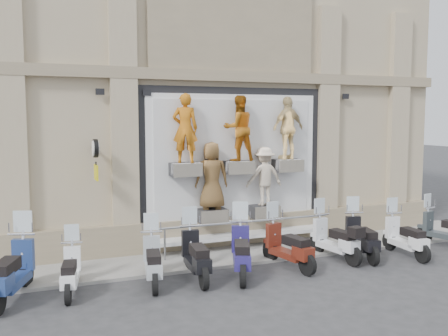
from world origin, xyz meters
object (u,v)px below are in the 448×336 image
(scooter_g, at_px, (335,231))
(scooter_i, at_px, (406,229))
(scooter_d, at_px, (196,246))
(scooter_c, at_px, (153,251))
(scooter_a, at_px, (12,259))
(guard_rail, at_px, (247,237))
(scooter_f, at_px, (288,237))
(scooter_e, at_px, (241,242))
(scooter_h, at_px, (362,229))
(clock_sign_bracket, at_px, (96,154))
(scooter_b, at_px, (70,262))
(scooter_j, at_px, (446,222))

(scooter_g, relative_size, scooter_i, 1.03)
(scooter_d, bearing_deg, scooter_c, -176.44)
(scooter_a, distance_m, scooter_c, 2.88)
(guard_rail, height_order, scooter_f, scooter_f)
(scooter_e, bearing_deg, scooter_a, -162.39)
(scooter_h, bearing_deg, clock_sign_bracket, 176.77)
(scooter_a, relative_size, scooter_f, 1.10)
(scooter_h, bearing_deg, scooter_d, -166.28)
(clock_sign_bracket, bearing_deg, scooter_h, -16.40)
(scooter_d, relative_size, scooter_e, 0.95)
(scooter_i, bearing_deg, scooter_e, -177.37)
(guard_rail, xyz_separation_m, scooter_a, (-5.85, -1.38, 0.40))
(scooter_e, bearing_deg, scooter_b, -162.93)
(scooter_j, bearing_deg, scooter_c, 164.42)
(scooter_i, bearing_deg, scooter_f, 179.17)
(scooter_h, bearing_deg, scooter_e, -162.93)
(guard_rail, relative_size, scooter_a, 2.39)
(scooter_a, relative_size, scooter_d, 1.09)
(scooter_b, bearing_deg, scooter_a, -172.20)
(scooter_d, bearing_deg, scooter_h, 5.78)
(guard_rail, relative_size, scooter_f, 2.61)
(clock_sign_bracket, height_order, scooter_e, clock_sign_bracket)
(guard_rail, height_order, scooter_d, scooter_d)
(scooter_b, xyz_separation_m, scooter_j, (10.33, -0.01, 0.05))
(scooter_e, bearing_deg, scooter_d, -169.37)
(scooter_c, distance_m, scooter_d, 1.00)
(scooter_g, bearing_deg, scooter_i, -20.69)
(scooter_b, height_order, scooter_d, scooter_d)
(scooter_a, xyz_separation_m, scooter_e, (4.92, -0.33, -0.03))
(scooter_b, distance_m, scooter_g, 6.63)
(guard_rail, xyz_separation_m, scooter_e, (-0.93, -1.71, 0.37))
(scooter_g, distance_m, scooter_j, 3.71)
(scooter_a, xyz_separation_m, scooter_j, (11.45, -0.05, -0.12))
(scooter_d, relative_size, scooter_j, 1.08)
(scooter_h, distance_m, scooter_i, 1.22)
(clock_sign_bracket, xyz_separation_m, scooter_d, (1.93, -1.97, -2.01))
(scooter_a, relative_size, scooter_c, 1.15)
(guard_rail, distance_m, scooter_g, 2.34)
(scooter_b, xyz_separation_m, scooter_g, (6.63, 0.09, 0.08))
(scooter_b, xyz_separation_m, scooter_f, (5.14, -0.10, 0.10))
(clock_sign_bracket, relative_size, scooter_g, 0.54)
(scooter_a, distance_m, scooter_i, 9.69)
(scooter_c, relative_size, scooter_h, 0.97)
(clock_sign_bracket, bearing_deg, scooter_j, -11.29)
(scooter_d, height_order, scooter_f, scooter_d)
(scooter_b, distance_m, scooter_j, 10.33)
(clock_sign_bracket, relative_size, scooter_c, 0.55)
(scooter_d, distance_m, scooter_g, 3.88)
(scooter_e, bearing_deg, scooter_j, 23.85)
(scooter_d, xyz_separation_m, scooter_g, (3.87, 0.18, -0.02))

